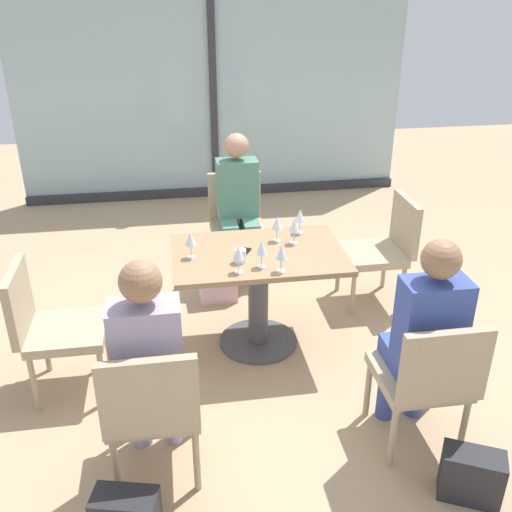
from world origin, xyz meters
TOP-DOWN VIEW (x-y plane):
  - ground_plane at (0.00, 0.00)m, footprint 12.00×12.00m
  - window_wall_backdrop at (0.00, 3.20)m, footprint 4.41×0.10m
  - dining_table_main at (0.00, 0.00)m, footprint 1.15×0.77m
  - chair_front_right at (0.72, -1.16)m, footprint 0.46×0.50m
  - chair_front_left at (-0.72, -1.16)m, footprint 0.46×0.50m
  - chair_near_window at (0.00, 1.16)m, footprint 0.46×0.51m
  - chair_side_end at (-1.34, -0.30)m, footprint 0.50×0.46m
  - chair_far_right at (1.08, 0.45)m, footprint 0.50×0.46m
  - person_front_right at (0.72, -1.05)m, footprint 0.34×0.39m
  - person_front_left at (-0.72, -1.05)m, footprint 0.34×0.39m
  - person_near_window at (-0.00, 1.05)m, footprint 0.34×0.39m
  - wine_glass_0 at (-0.45, -0.02)m, footprint 0.07×0.07m
  - wine_glass_1 at (-0.17, -0.27)m, footprint 0.07×0.07m
  - wine_glass_2 at (0.16, 0.16)m, footprint 0.07×0.07m
  - wine_glass_3 at (0.34, 0.26)m, footprint 0.07×0.07m
  - wine_glass_4 at (0.26, 0.10)m, footprint 0.07×0.07m
  - wine_glass_5 at (0.09, -0.30)m, footprint 0.07×0.07m
  - wine_glass_6 at (-0.01, -0.22)m, footprint 0.07×0.07m
  - coffee_cup at (-0.14, -0.13)m, footprint 0.08×0.08m
  - cell_phone_on_table at (-0.10, 0.00)m, footprint 0.13×0.16m
  - handbag_0 at (0.84, -1.52)m, footprint 0.34×0.28m
  - handbag_2 at (-0.22, 0.65)m, footprint 0.31×0.18m

SIDE VIEW (x-z plane):
  - ground_plane at x=0.00m, z-range 0.00..0.00m
  - handbag_0 at x=0.84m, z-range 0.00..0.28m
  - handbag_2 at x=-0.22m, z-range 0.00..0.28m
  - chair_front_right at x=0.72m, z-range 0.06..0.93m
  - chair_front_left at x=-0.72m, z-range 0.06..0.93m
  - chair_near_window at x=0.00m, z-range 0.06..0.93m
  - chair_side_end at x=-1.34m, z-range 0.06..0.93m
  - chair_far_right at x=1.08m, z-range 0.06..0.93m
  - dining_table_main at x=0.00m, z-range 0.15..0.88m
  - person_front_right at x=0.72m, z-range 0.07..1.33m
  - person_front_left at x=-0.72m, z-range 0.07..1.33m
  - person_near_window at x=0.00m, z-range 0.07..1.33m
  - cell_phone_on_table at x=-0.10m, z-range 0.73..0.74m
  - coffee_cup at x=-0.14m, z-range 0.73..0.82m
  - wine_glass_0 at x=-0.45m, z-range 0.77..0.95m
  - wine_glass_1 at x=-0.17m, z-range 0.77..0.95m
  - wine_glass_2 at x=0.16m, z-range 0.77..0.95m
  - wine_glass_3 at x=0.34m, z-range 0.77..0.95m
  - wine_glass_4 at x=0.26m, z-range 0.77..0.95m
  - wine_glass_5 at x=0.09m, z-range 0.77..0.95m
  - wine_glass_6 at x=-0.01m, z-range 0.77..0.95m
  - window_wall_backdrop at x=0.00m, z-range -0.14..2.56m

